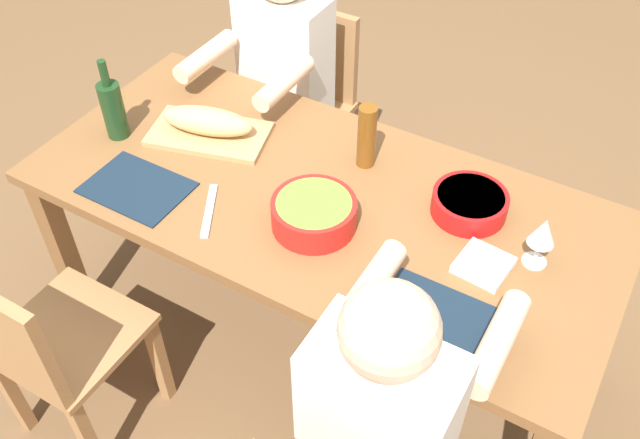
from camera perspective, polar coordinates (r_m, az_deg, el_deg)
ground_plane at (r=2.72m, az=-0.00°, el=-9.46°), size 8.00×8.00×0.00m
dining_table at (r=2.22m, az=-0.00°, el=0.46°), size 1.86×0.85×0.74m
diner_far_left at (r=1.74m, az=5.40°, el=-15.88°), size 0.41×0.53×1.20m
chair_far_right at (r=2.26m, az=-21.61°, el=-9.61°), size 0.40×0.40×0.85m
chair_near_right at (r=3.04m, az=-1.24°, el=10.08°), size 0.40×0.40×0.85m
diner_near_right at (r=2.79m, az=-3.30°, el=11.85°), size 0.41×0.53×1.20m
serving_bowl_salad at (r=2.03m, az=-0.50°, el=0.59°), size 0.25×0.25×0.09m
serving_bowl_pasta at (r=2.13m, az=12.20°, el=1.37°), size 0.23×0.23×0.07m
cutting_board at (r=2.41m, az=-9.10°, el=6.94°), size 0.44×0.32×0.02m
bread_loaf at (r=2.38m, az=-9.25°, el=7.99°), size 0.34×0.19×0.09m
wine_bottle at (r=2.43m, az=-16.65°, el=8.74°), size 0.08×0.08×0.29m
beer_bottle at (r=2.22m, az=3.86°, el=6.82°), size 0.06×0.06×0.22m
wine_glass at (r=1.98m, az=17.85°, el=-1.10°), size 0.08×0.08×0.17m
placemat_far_left at (r=1.86m, az=9.62°, el=-8.11°), size 0.32×0.23×0.01m
placemat_far_right at (r=2.26m, az=-14.80°, el=2.55°), size 0.32×0.23×0.01m
carving_knife at (r=2.13m, az=-9.09°, el=0.74°), size 0.13×0.21×0.01m
napkin_stack at (r=2.00m, az=13.28°, el=-3.65°), size 0.15×0.15×0.02m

